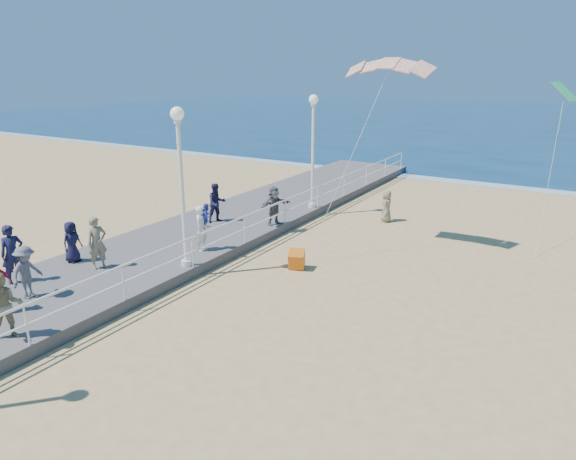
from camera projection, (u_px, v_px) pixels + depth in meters
The scene contains 20 objects.
ground at pixel (326, 313), 15.06m from camera, with size 160.00×160.00×0.00m, color tan.
ocean at pixel (548, 122), 68.15m from camera, with size 160.00×90.00×0.05m, color navy.
surf_line at pixel (476, 184), 31.80m from camera, with size 160.00×1.20×0.04m, color white.
boardwalk at pixel (142, 259), 18.69m from camera, with size 5.00×44.00×0.40m, color #68625E.
railing at pixel (192, 244), 17.17m from camera, with size 0.05×42.00×0.55m.
lamp_post_mid at pixel (181, 172), 16.59m from camera, with size 0.44×0.44×5.32m.
lamp_post_far at pixel (313, 140), 23.94m from camera, with size 0.44×0.44×5.32m.
woman_holding_toddler at pixel (202, 228), 18.81m from camera, with size 0.62×0.41×1.70m, color white.
toddler_held at pixel (207, 216), 18.72m from camera, with size 0.45×0.35×0.92m, color #313BBB.
spectator_0 at pixel (12, 254), 15.93m from camera, with size 0.68×0.45×1.87m, color #1B1A3A.
spectator_1 at pixel (5, 307), 12.56m from camera, with size 0.85×0.66×1.75m, color gray.
spectator_2 at pixel (26, 272), 14.90m from camera, with size 1.03×0.59×1.60m, color slate.
spectator_4 at pixel (72, 242), 17.73m from camera, with size 0.71×0.46×1.45m, color black.
spectator_5 at pixel (274, 206), 21.97m from camera, with size 1.55×0.49×1.67m, color #555559.
spectator_6 at pixel (97, 243), 17.10m from camera, with size 0.65×0.43×1.79m, color #84785B.
spectator_7 at pixel (217, 203), 22.33m from camera, with size 0.83×0.65×1.72m, color #1D1C3E.
beach_walker_c at pixel (387, 206), 23.79m from camera, with size 0.73×0.48×1.50m, color gray.
box_kite at pixel (297, 261), 18.26m from camera, with size 0.55×0.55×0.60m, color red.
kite_parafoil at pixel (388, 63), 18.21m from camera, with size 3.26×0.90×0.30m, color #DF541A, non-canonical shape.
kite_diamond_green at pixel (565, 91), 21.96m from camera, with size 1.17×1.17×0.02m, color #29C167.
Camera 1 is at (6.08, -12.25, 6.85)m, focal length 32.00 mm.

